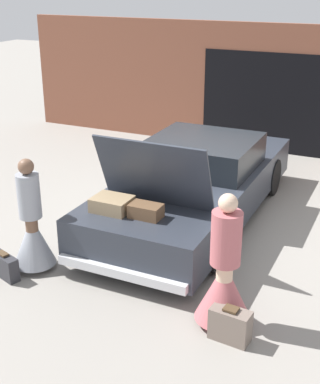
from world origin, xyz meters
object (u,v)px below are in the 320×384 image
Objects in this scene: car at (196,184)px; suitcase_beside_left_person at (4,265)px; person_left at (32,231)px; person_right at (224,280)px; suitcase_beside_right_person at (230,325)px.

suitcase_beside_left_person is (-1.59, -2.86, -0.42)m from car.
suitcase_beside_left_person is (-0.23, -0.36, -0.40)m from person_left.
person_left is at bearing 99.72° from person_right.
suitcase_beside_right_person is (0.17, -0.26, -0.38)m from person_right.
suitcase_beside_right_person is at bearing 0.00° from suitcase_beside_left_person.
person_left reaches higher than suitcase_beside_left_person.
suitcase_beside_left_person is (-2.95, -0.26, -0.40)m from person_right.
car is at bearing 60.98° from suitcase_beside_left_person.
person_right is 3.47× the size of suitcase_beside_right_person.
person_right reaches higher than suitcase_beside_left_person.
person_right is (2.72, -0.10, 0.01)m from person_left.
person_right is at bearing -62.33° from car.
suitcase_beside_left_person is at bearing -21.71° from person_left.
car reaches higher than suitcase_beside_right_person.
suitcase_beside_right_person is at bearing 93.14° from person_left.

